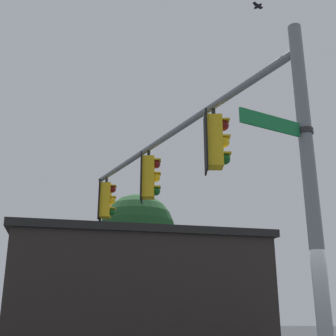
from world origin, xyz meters
TOP-DOWN VIEW (x-y plane):
  - signal_pole at (0.00, 0.00)m, footprint 0.21×0.21m
  - mast_arm at (-3.65, -2.11)m, footprint 7.38×4.34m
  - traffic_light_nearest_pole at (-1.97, -1.11)m, footprint 0.54×0.49m
  - traffic_light_mid_inner at (-4.41, -2.52)m, footprint 0.54×0.49m
  - traffic_light_mid_outer at (-6.85, -3.94)m, footprint 0.54×0.49m
  - street_name_sign at (0.21, -0.35)m, footprint 0.75×1.19m
  - bird_flying at (-1.48, -0.21)m, footprint 0.22×0.24m
  - storefront_building at (-13.32, -3.52)m, footprint 9.51×11.76m
  - tree_by_storefront at (-14.29, -3.54)m, footprint 3.49×3.49m

SIDE VIEW (x-z plane):
  - storefront_building at x=-13.32m, z-range 0.01..4.74m
  - signal_pole at x=0.00m, z-range 0.00..6.06m
  - street_name_sign at x=0.21m, z-range 4.13..4.35m
  - traffic_light_nearest_pole at x=-1.97m, z-range 4.18..5.50m
  - traffic_light_mid_inner at x=-4.41m, z-range 4.18..5.50m
  - traffic_light_mid_outer at x=-6.85m, z-range 4.18..5.50m
  - tree_by_storefront at x=-14.29m, z-range 1.65..8.53m
  - mast_arm at x=-3.65m, z-range 5.54..5.68m
  - bird_flying at x=-1.48m, z-range 7.58..7.65m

